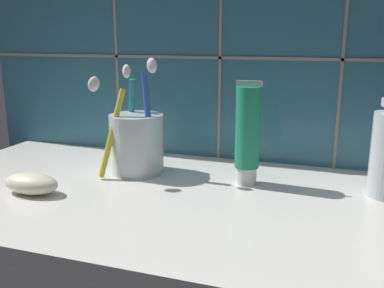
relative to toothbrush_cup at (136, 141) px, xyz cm
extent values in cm
cube|color=silver|center=(8.22, -7.31, -6.00)|extent=(78.01, 39.74, 2.00)
cube|color=#336B7F|center=(8.22, 12.80, 18.67)|extent=(88.01, 1.50, 51.35)
cube|color=gray|center=(8.22, 11.95, 12.51)|extent=(88.01, 0.24, 0.50)
cube|color=gray|center=(-9.33, 11.95, 18.67)|extent=(0.50, 0.24, 51.35)
cube|color=gray|center=(10.17, 11.95, 18.67)|extent=(0.50, 0.24, 51.35)
cube|color=gray|center=(29.67, 11.95, 18.67)|extent=(0.50, 0.24, 51.35)
cylinder|color=silver|center=(0.05, 0.06, -0.37)|extent=(8.38, 8.38, 9.26)
cylinder|color=blue|center=(2.67, -0.97, 3.10)|extent=(2.76, 1.94, 15.51)
ellipsoid|color=white|center=(3.56, -1.40, 11.90)|extent=(2.30, 2.00, 2.38)
cylinder|color=teal|center=(-2.04, 2.47, 2.45)|extent=(2.83, 2.62, 14.23)
ellipsoid|color=white|center=(-2.94, 3.26, 10.59)|extent=(2.36, 2.29, 2.42)
cylinder|color=yellow|center=(-2.39, -3.26, 1.88)|extent=(3.52, 4.93, 13.24)
ellipsoid|color=white|center=(-3.73, -5.42, 9.40)|extent=(2.32, 2.65, 2.63)
cylinder|color=white|center=(17.58, 0.06, -3.72)|extent=(2.99, 2.99, 2.56)
cylinder|color=#1E8C60|center=(17.58, 0.06, 3.40)|extent=(3.52, 3.52, 11.68)
cube|color=silver|center=(17.58, 0.06, 9.64)|extent=(3.70, 0.36, 0.80)
ellipsoid|color=silver|center=(-9.50, -13.41, -3.57)|extent=(8.15, 4.32, 2.87)
camera|label=1|loc=(29.05, -58.85, 15.87)|focal=40.00mm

